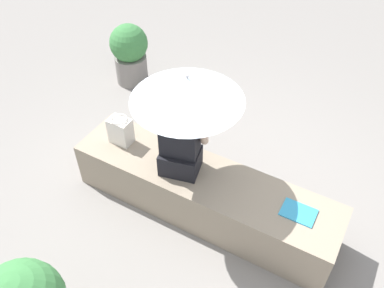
% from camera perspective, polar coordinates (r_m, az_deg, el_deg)
% --- Properties ---
extents(ground_plane, '(14.00, 14.00, 0.00)m').
position_cam_1_polar(ground_plane, '(4.02, 1.49, -9.15)').
color(ground_plane, gray).
extents(stone_bench, '(2.51, 0.60, 0.49)m').
position_cam_1_polar(stone_bench, '(3.83, 1.55, -6.92)').
color(stone_bench, gray).
rests_on(stone_bench, ground).
extents(person_seated, '(0.50, 0.35, 0.90)m').
position_cam_1_polar(person_seated, '(3.43, -1.72, 0.94)').
color(person_seated, black).
rests_on(person_seated, stone_bench).
extents(parasol, '(0.89, 0.89, 1.04)m').
position_cam_1_polar(parasol, '(3.08, -0.67, 7.71)').
color(parasol, '#B7B7BC').
rests_on(parasol, stone_bench).
extents(handbag_black, '(0.21, 0.16, 0.29)m').
position_cam_1_polar(handbag_black, '(3.93, -9.97, 1.87)').
color(handbag_black, silver).
rests_on(handbag_black, stone_bench).
extents(magazine, '(0.28, 0.20, 0.01)m').
position_cam_1_polar(magazine, '(3.49, 14.67, -9.25)').
color(magazine, '#339ED1').
rests_on(magazine, stone_bench).
extents(planter_near, '(0.49, 0.49, 0.81)m').
position_cam_1_polar(planter_near, '(5.46, -8.71, 12.54)').
color(planter_near, gray).
rests_on(planter_near, ground).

